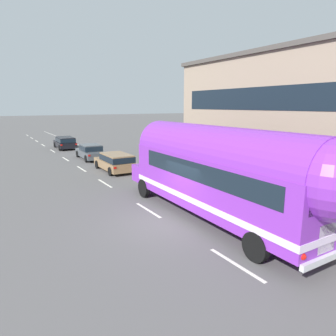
{
  "coord_description": "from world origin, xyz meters",
  "views": [
    {
      "loc": [
        -6.43,
        -10.37,
        4.96
      ],
      "look_at": [
        1.7,
        2.82,
        1.72
      ],
      "focal_mm": 32.23,
      "sensor_mm": 36.0,
      "label": 1
    }
  ],
  "objects_px": {
    "car_second": "(91,151)",
    "car_third": "(65,142)",
    "car_lead": "(116,161)",
    "painted_bus": "(222,170)"
  },
  "relations": [
    {
      "from": "car_second",
      "to": "car_third",
      "type": "height_order",
      "value": "same"
    },
    {
      "from": "car_second",
      "to": "car_third",
      "type": "distance_m",
      "value": 8.3
    },
    {
      "from": "car_lead",
      "to": "car_second",
      "type": "relative_size",
      "value": 0.98
    },
    {
      "from": "car_lead",
      "to": "car_third",
      "type": "distance_m",
      "value": 14.57
    },
    {
      "from": "car_third",
      "to": "painted_bus",
      "type": "bearing_deg",
      "value": -89.48
    },
    {
      "from": "painted_bus",
      "to": "car_second",
      "type": "relative_size",
      "value": 2.76
    },
    {
      "from": "painted_bus",
      "to": "car_third",
      "type": "xyz_separation_m",
      "value": [
        -0.24,
        26.65,
        -1.51
      ]
    },
    {
      "from": "car_lead",
      "to": "car_second",
      "type": "xyz_separation_m",
      "value": [
        0.05,
        6.28,
        -0.05
      ]
    },
    {
      "from": "car_lead",
      "to": "car_third",
      "type": "xyz_separation_m",
      "value": [
        -0.36,
        14.56,
        0.0
      ]
    },
    {
      "from": "car_lead",
      "to": "car_third",
      "type": "relative_size",
      "value": 0.95
    }
  ]
}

